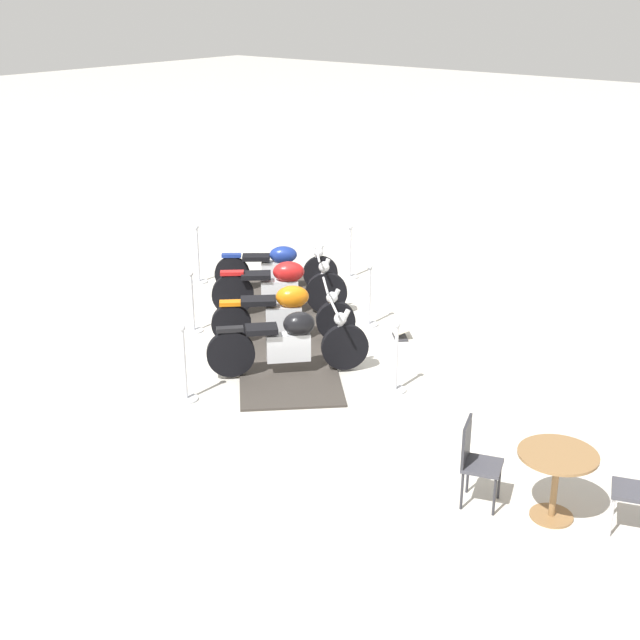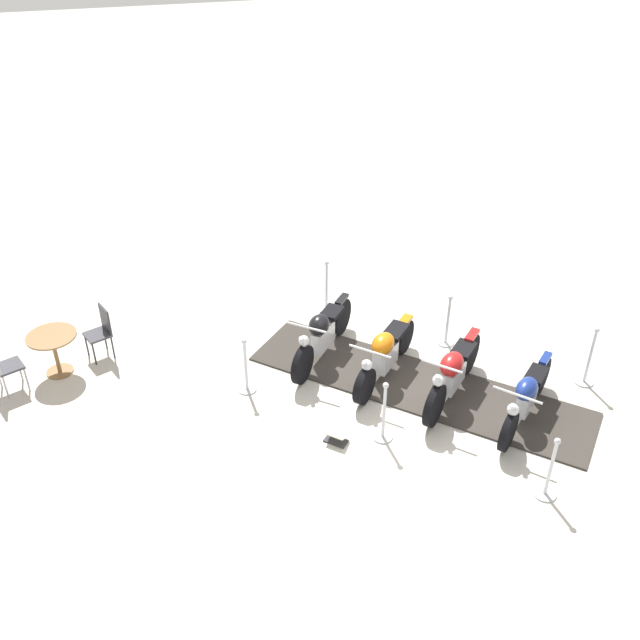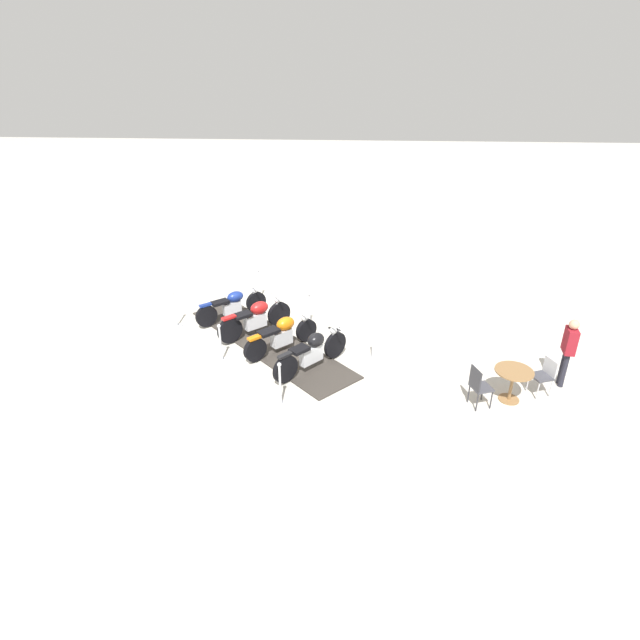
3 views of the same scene
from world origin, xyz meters
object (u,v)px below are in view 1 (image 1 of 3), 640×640
Objects in this scene: motorcycle_copper at (286,312)px; stanchion_left_mid at (193,311)px; motorcycle_maroon at (282,286)px; info_placard at (400,334)px; stanchion_left_front at (185,376)px; stanchion_right_mid at (369,305)px; stanchion_right_rear at (350,261)px; cafe_chair_near_table at (476,458)px; stanchion_left_rear at (198,263)px; cafe_table at (557,469)px; motorcycle_navy at (278,266)px; stanchion_right_front at (396,368)px; motorcycle_black at (291,341)px; cafe_chair_across_table at (640,488)px.

stanchion_left_mid is at bearing 158.47° from motorcycle_copper.
info_placard is (-0.43, 2.10, -0.46)m from motorcycle_maroon.
stanchion_left_front is (3.18, 1.10, -0.17)m from motorcycle_maroon.
stanchion_left_front reaches higher than stanchion_right_mid.
stanchion_right_rear is (-2.29, -0.32, -0.19)m from motorcycle_maroon.
cafe_chair_near_table is at bearing -68.67° from motorcycle_copper.
stanchion_left_mid is (0.60, -1.44, -0.14)m from motorcycle_copper.
stanchion_left_rear reaches higher than stanchion_right_mid.
stanchion_left_front is 1.32× the size of cafe_table.
motorcycle_navy is at bearing -116.66° from cafe_table.
stanchion_left_front is at bearing 163.96° from cafe_chair_near_table.
motorcycle_maroon is at bearing -110.91° from stanchion_right_front.
stanchion_left_front is 1.13× the size of cafe_chair_near_table.
stanchion_left_rear is at bearing 159.43° from motorcycle_navy.
stanchion_right_mid is 5.22m from cafe_chair_near_table.
stanchion_left_rear is at bearing -105.28° from stanchion_right_front.
motorcycle_black reaches higher than cafe_chair_across_table.
motorcycle_navy is at bearing -19.33° from stanchion_right_rear.
cafe_chair_across_table is at bearing 15.19° from info_placard.
motorcycle_navy reaches higher than cafe_chair_across_table.
motorcycle_black is 4.55× the size of info_placard.
stanchion_left_rear reaches higher than stanchion_left_front.
stanchion_left_mid is 2.44m from stanchion_left_front.
stanchion_left_rear reaches higher than cafe_chair_across_table.
info_placard is at bearing 124.47° from stanchion_left_mid.
motorcycle_maroon reaches higher than cafe_table.
stanchion_right_mid is at bearing -144.60° from info_placard.
stanchion_right_rear reaches higher than stanchion_left_mid.
stanchion_right_front is 2.62× the size of info_placard.
stanchion_right_mid reaches higher than motorcycle_copper.
stanchion_right_front is 3.30m from cafe_table.
motorcycle_black is at bearing 84.05° from stanchion_left_mid.
stanchion_right_rear is at bearing 117.52° from cafe_chair_near_table.
stanchion_right_rear is at bearing 175.43° from stanchion_left_mid.
info_placard is (-2.10, 0.44, -0.45)m from motorcycle_black.
cafe_table is at bearing 70.84° from stanchion_left_rear.
info_placard is at bearing 1.02° from motorcycle_copper.
motorcycle_navy is at bearing 128.80° from cafe_chair_near_table.
cafe_chair_across_table is (1.49, 6.01, 0.02)m from motorcycle_copper.
stanchion_left_mid is at bearing 146.35° from cafe_chair_near_table.
cafe_chair_near_table is (0.28, -0.78, -0.03)m from cafe_table.
stanchion_left_front reaches higher than stanchion_right_rear.
motorcycle_black is 1.74× the size of stanchion_left_mid.
stanchion_right_rear is 1.18× the size of cafe_chair_across_table.
info_placard is (-0.13, 4.43, -0.31)m from stanchion_left_rear.
motorcycle_maroon is 2.36m from stanchion_left_rear.
cafe_table is 0.82m from cafe_chair_across_table.
stanchion_left_front reaches higher than info_placard.
stanchion_right_mid is at bearing 175.43° from stanchion_left_front.
motorcycle_black is at bearing -56.36° from info_placard.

